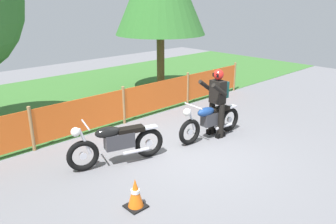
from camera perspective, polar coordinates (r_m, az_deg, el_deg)
ground at (r=7.61m, az=3.80°, el=-6.84°), size 24.00×24.00×0.02m
grass_verge at (r=12.15m, az=-17.10°, el=2.38°), size 24.00×6.87×0.01m
barrier_fence at (r=9.15m, az=-7.60°, el=1.26°), size 10.21×0.08×1.05m
motorcycle_lead at (r=8.23m, az=7.27°, el=-1.37°), size 2.00×0.59×0.95m
motorcycle_trailing at (r=6.96m, az=-8.81°, el=-5.17°), size 2.02×0.83×0.98m
rider_lead at (r=8.22m, az=8.48°, el=2.18°), size 0.71×0.58×1.69m
traffic_cone at (r=5.64m, az=-5.60°, el=-13.71°), size 0.32×0.32×0.53m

